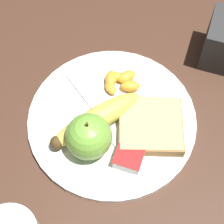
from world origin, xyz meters
TOP-DOWN VIEW (x-y plane):
  - ground_plane at (0.00, 0.00)m, footprint 3.00×3.00m
  - plate at (0.00, 0.00)m, footprint 0.28×0.28m
  - apple at (-0.02, -0.06)m, footprint 0.07×0.07m
  - banana at (-0.02, -0.02)m, footprint 0.13×0.15m
  - bread_slice at (0.06, -0.00)m, footprint 0.12×0.12m
  - fork at (-0.01, -0.01)m, footprint 0.16×0.13m
  - jam_packet at (0.05, -0.06)m, footprint 0.04×0.03m
  - orange_segment_0 at (-0.01, 0.08)m, footprint 0.03×0.02m
  - orange_segment_1 at (0.01, 0.06)m, footprint 0.04×0.03m
  - orange_segment_2 at (-0.02, 0.05)m, footprint 0.03×0.03m
  - orange_segment_3 at (-0.02, 0.07)m, footprint 0.03×0.04m
  - orange_segment_4 at (-0.00, 0.08)m, footprint 0.04×0.04m
  - orange_segment_5 at (0.04, 0.04)m, footprint 0.03×0.03m
  - orange_segment_6 at (0.03, 0.02)m, footprint 0.03×0.03m
  - orange_segment_7 at (0.02, 0.01)m, footprint 0.03×0.03m

SIDE VIEW (x-z plane):
  - ground_plane at x=0.00m, z-range 0.00..0.00m
  - plate at x=0.00m, z-range 0.00..0.02m
  - fork at x=-0.01m, z-range 0.01..0.02m
  - orange_segment_2 at x=-0.02m, z-range 0.01..0.03m
  - orange_segment_7 at x=0.02m, z-range 0.01..0.03m
  - orange_segment_0 at x=-0.01m, z-range 0.01..0.03m
  - orange_segment_6 at x=0.03m, z-range 0.01..0.03m
  - orange_segment_5 at x=0.04m, z-range 0.01..0.03m
  - orange_segment_1 at x=0.01m, z-range 0.01..0.03m
  - orange_segment_4 at x=0.00m, z-range 0.01..0.03m
  - orange_segment_3 at x=-0.02m, z-range 0.01..0.03m
  - jam_packet at x=0.05m, z-range 0.01..0.03m
  - bread_slice at x=0.06m, z-range 0.01..0.03m
  - banana at x=-0.02m, z-range 0.01..0.05m
  - apple at x=-0.02m, z-range 0.01..0.09m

